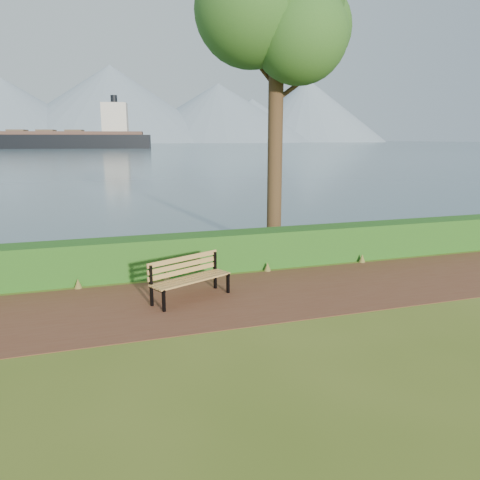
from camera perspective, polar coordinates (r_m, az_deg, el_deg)
name	(u,v)px	position (r m, az deg, el deg)	size (l,w,h in m)	color
ground	(233,302)	(10.21, -0.87, -7.62)	(140.00, 140.00, 0.00)	#4F631C
path	(229,298)	(10.48, -1.36, -7.06)	(40.00, 3.40, 0.01)	brown
hedge	(204,253)	(12.47, -4.40, -1.56)	(32.00, 0.85, 1.00)	#1F4A15
water	(91,145)	(269.21, -17.72, 11.01)	(700.00, 510.00, 0.00)	#435A6D
mountains	(75,108)	(415.98, -19.52, 14.97)	(585.00, 190.00, 70.00)	gray
bench	(188,275)	(10.36, -6.31, -4.27)	(1.92, 1.27, 0.94)	black
tree	(277,6)	(14.88, 4.55, 26.54)	(4.89, 4.01, 9.62)	#322214
cargo_ship	(61,140)	(173.56, -21.00, 11.33)	(65.24, 20.34, 19.57)	black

